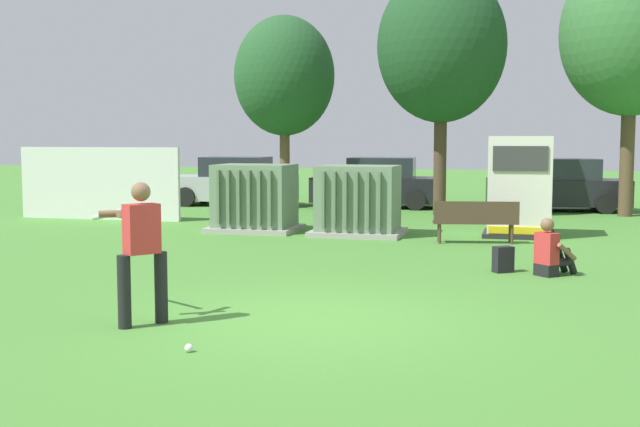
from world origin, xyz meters
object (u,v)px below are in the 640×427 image
(sports_ball, at_px, (189,348))
(seated_spectator, at_px, (551,253))
(generator_enclosure, at_px, (520,187))
(parked_car_left_of_center, at_px, (378,184))
(backpack, at_px, (503,260))
(parked_car_leftmost, at_px, (233,183))
(transformer_west, at_px, (255,199))
(batter, at_px, (140,245))
(park_bench, at_px, (476,219))
(transformer_mid_west, at_px, (358,201))
(parked_car_right_of_center, at_px, (558,187))

(sports_ball, height_order, seated_spectator, seated_spectator)
(generator_enclosure, relative_size, parked_car_left_of_center, 0.53)
(backpack, bearing_deg, parked_car_leftmost, 128.67)
(transformer_west, bearing_deg, backpack, -37.45)
(batter, xyz_separation_m, backpack, (4.13, 5.02, -0.76))
(transformer_west, relative_size, park_bench, 1.14)
(parked_car_leftmost, bearing_deg, seated_spectator, -49.36)
(transformer_mid_west, distance_m, seated_spectator, 6.26)
(sports_ball, bearing_deg, batter, 136.30)
(sports_ball, bearing_deg, transformer_west, 105.58)
(parked_car_leftmost, bearing_deg, transformer_west, -65.26)
(transformer_west, height_order, parked_car_right_of_center, same)
(generator_enclosure, bearing_deg, transformer_west, -174.74)
(sports_ball, xyz_separation_m, parked_car_left_of_center, (-1.29, 17.99, 0.71))
(transformer_west, bearing_deg, sports_ball, -74.42)
(parked_car_leftmost, bearing_deg, transformer_mid_west, -50.62)
(park_bench, bearing_deg, backpack, -79.22)
(park_bench, xyz_separation_m, batter, (-3.44, -8.64, 0.44))
(parked_car_leftmost, bearing_deg, generator_enclosure, -33.84)
(batter, distance_m, parked_car_leftmost, 17.27)
(park_bench, relative_size, parked_car_right_of_center, 0.42)
(generator_enclosure, height_order, parked_car_right_of_center, generator_enclosure)
(park_bench, distance_m, parked_car_right_of_center, 8.72)
(parked_car_right_of_center, bearing_deg, park_bench, -102.95)
(batter, height_order, backpack, batter)
(generator_enclosure, bearing_deg, seated_spectator, -83.79)
(backpack, relative_size, parked_car_leftmost, 0.10)
(transformer_mid_west, bearing_deg, transformer_west, 176.90)
(batter, relative_size, parked_car_leftmost, 0.41)
(generator_enclosure, xyz_separation_m, backpack, (-0.20, -5.19, -0.92))
(transformer_west, xyz_separation_m, generator_enclosure, (6.23, 0.57, 0.35))
(batter, xyz_separation_m, parked_car_left_of_center, (-0.22, 16.97, -0.22))
(sports_ball, xyz_separation_m, seated_spectator, (3.83, 5.92, 0.33))
(transformer_west, relative_size, generator_enclosure, 0.91)
(transformer_west, height_order, parked_car_left_of_center, same)
(transformer_west, height_order, seated_spectator, transformer_west)
(transformer_mid_west, relative_size, sports_ball, 23.33)
(batter, distance_m, seated_spectator, 6.95)
(transformer_west, relative_size, sports_ball, 23.33)
(transformer_west, distance_m, parked_car_right_of_center, 10.46)
(generator_enclosure, xyz_separation_m, parked_car_left_of_center, (-4.54, 6.75, -0.38))
(parked_car_left_of_center, bearing_deg, batter, -89.27)
(transformer_mid_west, height_order, parked_car_left_of_center, same)
(backpack, height_order, parked_car_left_of_center, parked_car_left_of_center)
(batter, bearing_deg, generator_enclosure, 67.04)
(park_bench, bearing_deg, transformer_west, 169.42)
(park_bench, bearing_deg, parked_car_leftmost, 137.23)
(batter, height_order, sports_ball, batter)
(transformer_mid_west, height_order, seated_spectator, transformer_mid_west)
(park_bench, height_order, parked_car_leftmost, parked_car_leftmost)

